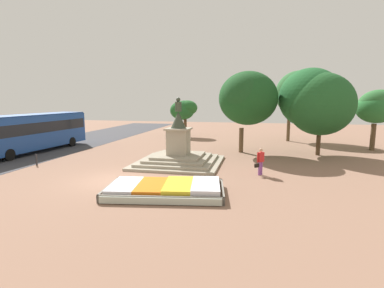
% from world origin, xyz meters
% --- Properties ---
extents(ground_plane, '(87.97, 87.97, 0.00)m').
position_xyz_m(ground_plane, '(0.00, 0.00, 0.00)').
color(ground_plane, '#8C6651').
extents(flower_planter, '(6.09, 3.96, 0.59)m').
position_xyz_m(flower_planter, '(3.76, -1.76, 0.25)').
color(flower_planter, '#38281C').
rests_on(flower_planter, ground_plane).
extents(statue_monument, '(5.93, 5.93, 4.71)m').
position_xyz_m(statue_monument, '(2.56, 5.11, 0.75)').
color(statue_monument, '#9D937F').
rests_on(statue_monument, ground_plane).
extents(city_bus, '(3.06, 12.10, 3.29)m').
position_xyz_m(city_bus, '(-11.03, 6.77, 1.89)').
color(city_bus, '#1E4799').
rests_on(city_bus, ground_plane).
extents(pedestrian_with_handbag, '(0.58, 0.55, 1.66)m').
position_xyz_m(pedestrian_with_handbag, '(8.23, 3.03, 0.93)').
color(pedestrian_with_handbag, '#8C4C99').
rests_on(pedestrian_with_handbag, ground_plane).
extents(kerb_bollard_north, '(0.13, 0.13, 0.81)m').
position_xyz_m(kerb_bollard_north, '(-7.07, 2.54, 0.43)').
color(kerb_bollard_north, '#2D2D33').
rests_on(kerb_bollard_north, ground_plane).
extents(park_tree_far_left, '(3.86, 3.94, 5.43)m').
position_xyz_m(park_tree_far_left, '(18.35, 14.29, 3.92)').
color(park_tree_far_left, brown).
rests_on(park_tree_far_left, ground_plane).
extents(park_tree_behind_statue, '(5.80, 6.10, 7.12)m').
position_xyz_m(park_tree_behind_statue, '(12.46, 10.92, 4.49)').
color(park_tree_behind_statue, '#4C3823').
rests_on(park_tree_behind_statue, ground_plane).
extents(park_tree_far_right, '(5.00, 4.40, 7.66)m').
position_xyz_m(park_tree_far_right, '(12.36, 19.49, 4.97)').
color(park_tree_far_right, brown).
rests_on(park_tree_far_right, ground_plane).
extents(park_tree_street_side, '(3.37, 2.82, 4.43)m').
position_xyz_m(park_tree_street_side, '(-0.84, 20.74, 3.29)').
color(park_tree_street_side, '#4C3823').
rests_on(park_tree_street_side, ground_plane).
extents(park_tree_mid_canopy, '(4.85, 5.33, 6.87)m').
position_xyz_m(park_tree_mid_canopy, '(7.11, 10.13, 4.71)').
color(park_tree_mid_canopy, brown).
rests_on(park_tree_mid_canopy, ground_plane).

